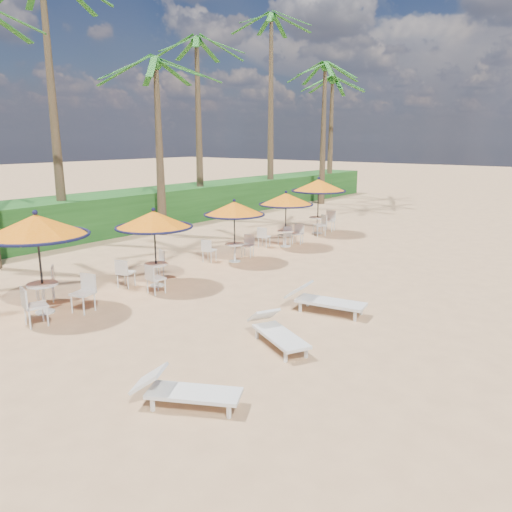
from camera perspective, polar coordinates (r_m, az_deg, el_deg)
The scene contains 15 objects.
ground at distance 10.03m, azimuth -6.74°, elevation -12.61°, with size 160.00×160.00×0.00m, color tan.
scrub_hedge at distance 26.63m, azimuth -11.19°, elevation 5.59°, with size 3.00×40.00×1.80m, color #194716.
station_0 at distance 13.51m, azimuth -23.51°, elevation 1.86°, with size 2.55×2.55×2.66m.
station_1 at distance 15.07m, azimuth -11.73°, elevation 3.03°, with size 2.29×2.29×2.39m.
station_2 at distance 17.82m, azimuth -2.58°, elevation 4.83°, with size 2.19×2.25×2.28m.
station_3 at distance 20.39m, azimuth 3.37°, elevation 5.75°, with size 2.22×2.22×2.31m.
station_4 at distance 23.39m, azimuth 7.24°, elevation 7.43°, with size 2.53×2.53×2.64m.
lounger_near at distance 8.65m, azimuth -8.35°, elevation -14.87°, with size 1.87×1.35×0.65m.
lounger_mid at distance 10.89m, azimuth 2.32°, elevation -8.54°, with size 1.95×1.38×0.68m.
lounger_far at distance 12.94m, azimuth 7.63°, elevation -4.92°, with size 2.13×0.98×0.74m.
palm_3 at distance 23.37m, azimuth -11.35°, elevation 19.68°, with size 5.00×5.00×7.77m.
palm_4 at distance 27.84m, azimuth -6.79°, elevation 22.07°, with size 5.00×5.00×9.46m.
palm_5 at distance 32.79m, azimuth 1.77°, elevation 24.47°, with size 5.00×5.00×11.67m.
palm_6 at distance 34.44m, azimuth 7.89°, elevation 19.75°, with size 5.00×5.00×9.09m.
palm_7 at distance 38.15m, azimuth 8.72°, elevation 18.51°, with size 5.00×5.00×8.68m.
Camera 1 is at (6.37, -6.39, 4.37)m, focal length 35.00 mm.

